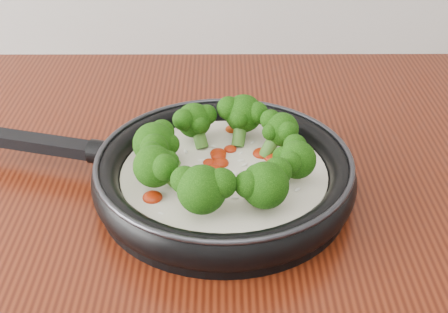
{
  "coord_description": "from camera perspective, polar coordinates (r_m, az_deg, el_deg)",
  "views": [
    {
      "loc": [
        -0.11,
        0.54,
        1.3
      ],
      "look_at": [
        -0.11,
        1.09,
        0.95
      ],
      "focal_mm": 48.02,
      "sensor_mm": 36.0,
      "label": 1
    }
  ],
  "objects": [
    {
      "name": "skillet",
      "position": [
        0.66,
        -0.3,
        -1.39
      ],
      "size": [
        0.48,
        0.36,
        0.09
      ],
      "color": "black",
      "rests_on": "counter"
    }
  ]
}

